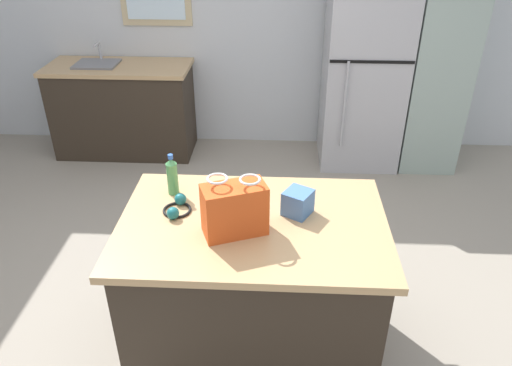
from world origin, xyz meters
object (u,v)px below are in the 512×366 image
Objects in this scene: shopping_bag at (234,209)px; ear_defenders at (177,207)px; tall_cabinet at (438,57)px; small_box at (298,202)px; refrigerator at (364,74)px; kitchen_island at (253,286)px; bottle at (172,176)px.

shopping_bag is 1.69× the size of ear_defenders.
small_box is (-1.31, -2.36, -0.10)m from tall_cabinet.
small_box is (0.31, 0.18, -0.07)m from shopping_bag.
refrigerator is 2.70m from ear_defenders.
refrigerator is 2.72m from shopping_bag.
small_box is at bearing -119.12° from tall_cabinet.
ear_defenders reaches higher than kitchen_island.
kitchen_island is at bearing -158.85° from small_box.
ear_defenders is at bearing -129.27° from tall_cabinet.
tall_cabinet is at bearing 0.02° from refrigerator.
small_box is 0.63m from ear_defenders.
refrigerator reaches higher than kitchen_island.
ear_defenders is at bearing -178.69° from small_box.
bottle is at bearing 166.37° from small_box.
refrigerator reaches higher than bottle.
tall_cabinet is 3.01m from shopping_bag.
ear_defenders is at bearing 152.58° from shopping_bag.
tall_cabinet is 15.67× the size of small_box.
shopping_bag reaches higher than small_box.
ear_defenders is (-0.63, -0.01, -0.04)m from small_box.
bottle is 0.21m from ear_defenders.
kitchen_island is at bearing 48.14° from shopping_bag.
refrigerator is 0.67m from tall_cabinet.
small_box is at bearing 30.20° from shopping_bag.
bottle is at bearing -132.26° from tall_cabinet.
kitchen_island is at bearing -110.04° from refrigerator.
shopping_bag is at bearing -111.01° from refrigerator.
small_box is at bearing 1.31° from ear_defenders.
tall_cabinet is 10.49× the size of ear_defenders.
kitchen_island is 0.56m from small_box.
ear_defenders is at bearing -73.50° from bottle.
bottle is (-0.37, 0.34, -0.02)m from shopping_bag.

